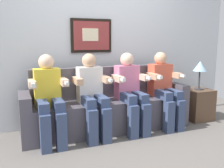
{
  "coord_description": "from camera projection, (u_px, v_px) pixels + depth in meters",
  "views": [
    {
      "loc": [
        -1.22,
        -2.89,
        1.28
      ],
      "look_at": [
        0.0,
        0.15,
        0.7
      ],
      "focal_mm": 39.52,
      "sensor_mm": 36.0,
      "label": 1
    }
  ],
  "objects": [
    {
      "name": "ground_plane",
      "position": [
        116.0,
        137.0,
        3.31
      ],
      "size": [
        6.22,
        6.22,
        0.0
      ],
      "primitive_type": "plane",
      "color": "#66605B"
    },
    {
      "name": "side_table_right",
      "position": [
        198.0,
        104.0,
        4.03
      ],
      "size": [
        0.4,
        0.4,
        0.5
      ],
      "color": "brown",
      "rests_on": "ground_plane"
    },
    {
      "name": "person_right_center",
      "position": [
        130.0,
        89.0,
        3.45
      ],
      "size": [
        0.46,
        0.56,
        1.11
      ],
      "color": "pink",
      "rests_on": "ground_plane"
    },
    {
      "name": "couch",
      "position": [
        107.0,
        108.0,
        3.55
      ],
      "size": [
        2.38,
        0.58,
        0.9
      ],
      "color": "#514C56",
      "rests_on": "ground_plane"
    },
    {
      "name": "back_wall_assembly",
      "position": [
        97.0,
        39.0,
        3.78
      ],
      "size": [
        4.78,
        0.1,
        2.6
      ],
      "color": "silver",
      "rests_on": "ground_plane"
    },
    {
      "name": "person_rightmost",
      "position": [
        164.0,
        86.0,
        3.66
      ],
      "size": [
        0.46,
        0.56,
        1.11
      ],
      "color": "#D8593F",
      "rests_on": "ground_plane"
    },
    {
      "name": "table_lamp",
      "position": [
        200.0,
        67.0,
        3.91
      ],
      "size": [
        0.22,
        0.22,
        0.46
      ],
      "color": "#333338",
      "rests_on": "side_table_right"
    },
    {
      "name": "person_leftmost",
      "position": [
        49.0,
        96.0,
        3.04
      ],
      "size": [
        0.46,
        0.56,
        1.11
      ],
      "color": "yellow",
      "rests_on": "ground_plane"
    },
    {
      "name": "person_left_center",
      "position": [
        92.0,
        92.0,
        3.25
      ],
      "size": [
        0.46,
        0.56,
        1.11
      ],
      "color": "white",
      "rests_on": "ground_plane"
    }
  ]
}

